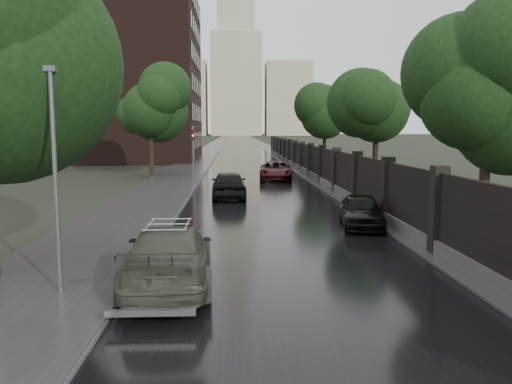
% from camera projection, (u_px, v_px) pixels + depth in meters
% --- Properties ---
extents(ground, '(800.00, 800.00, 0.00)m').
position_uv_depth(ground, '(311.00, 320.00, 9.93)').
color(ground, black).
rests_on(ground, ground).
extents(road, '(8.00, 420.00, 0.02)m').
position_uv_depth(road, '(238.00, 139.00, 198.26)').
color(road, black).
rests_on(road, ground).
extents(sidewalk_left, '(4.00, 420.00, 0.16)m').
position_uv_depth(sidewalk_left, '(223.00, 139.00, 197.99)').
color(sidewalk_left, '#2D2D2D').
rests_on(sidewalk_left, ground).
extents(verge_right, '(3.00, 420.00, 0.08)m').
position_uv_depth(verge_right, '(252.00, 139.00, 198.50)').
color(verge_right, '#2D2D2D').
rests_on(verge_right, ground).
extents(fence_right, '(0.45, 75.72, 2.70)m').
position_uv_depth(fence_right, '(307.00, 163.00, 41.74)').
color(fence_right, '#383533').
rests_on(fence_right, ground).
extents(tree_left_far, '(4.25, 4.25, 7.39)m').
position_uv_depth(tree_left_far, '(150.00, 110.00, 38.66)').
color(tree_left_far, black).
rests_on(tree_left_far, ground).
extents(tree_right_a, '(4.08, 4.08, 7.01)m').
position_uv_depth(tree_right_a, '(489.00, 96.00, 17.57)').
color(tree_right_a, black).
rests_on(tree_right_a, ground).
extents(tree_right_b, '(4.08, 4.08, 7.01)m').
position_uv_depth(tree_right_b, '(377.00, 111.00, 31.45)').
color(tree_right_b, black).
rests_on(tree_right_b, ground).
extents(tree_right_c, '(4.08, 4.08, 7.01)m').
position_uv_depth(tree_right_c, '(325.00, 117.00, 49.29)').
color(tree_right_c, black).
rests_on(tree_right_c, ground).
extents(lamp_post, '(0.25, 0.12, 5.11)m').
position_uv_depth(lamp_post, '(55.00, 180.00, 10.85)').
color(lamp_post, '#59595E').
rests_on(lamp_post, ground).
extents(traffic_light, '(0.16, 0.32, 4.00)m').
position_uv_depth(traffic_light, '(193.00, 150.00, 34.22)').
color(traffic_light, '#59595E').
rests_on(traffic_light, ground).
extents(brick_building, '(24.00, 18.00, 20.00)m').
position_uv_depth(brick_building, '(95.00, 77.00, 59.44)').
color(brick_building, black).
rests_on(brick_building, ground).
extents(stalinist_tower, '(92.00, 30.00, 159.00)m').
position_uv_depth(stalinist_tower, '(236.00, 72.00, 302.50)').
color(stalinist_tower, tan).
rests_on(stalinist_tower, ground).
extents(volga_sedan, '(2.35, 5.16, 1.47)m').
position_uv_depth(volga_sedan, '(169.00, 256.00, 12.04)').
color(volga_sedan, '#404738').
rests_on(volga_sedan, ground).
extents(hatchback_left, '(1.96, 4.62, 1.56)m').
position_uv_depth(hatchback_left, '(229.00, 184.00, 27.26)').
color(hatchback_left, black).
rests_on(hatchback_left, ground).
extents(car_right_near, '(2.02, 3.96, 1.29)m').
position_uv_depth(car_right_near, '(361.00, 211.00, 19.31)').
color(car_right_near, black).
rests_on(car_right_near, ground).
extents(car_right_far, '(2.71, 5.23, 1.41)m').
position_uv_depth(car_right_far, '(276.00, 171.00, 37.25)').
color(car_right_far, black).
rests_on(car_right_far, ground).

